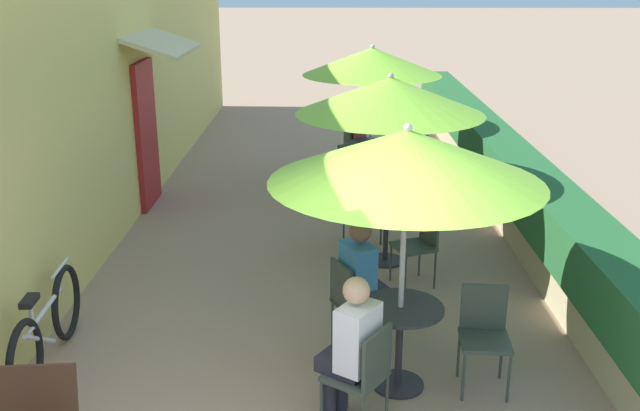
{
  "coord_description": "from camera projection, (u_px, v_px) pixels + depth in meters",
  "views": [
    {
      "loc": [
        0.23,
        -3.63,
        3.35
      ],
      "look_at": [
        0.15,
        3.36,
        1.0
      ],
      "focal_mm": 40.0,
      "sensor_mm": 36.0,
      "label": 1
    }
  ],
  "objects": [
    {
      "name": "seated_patron_near_right",
      "position": [
        351.0,
        346.0,
        5.26
      ],
      "size": [
        0.51,
        0.49,
        1.25
      ],
      "rotation": [
        0.0,
        0.0,
        7.26
      ],
      "color": "#23232D",
      "rests_on": "ground_plane"
    },
    {
      "name": "cafe_chair_mid_left",
      "position": [
        357.0,
        204.0,
        8.96
      ],
      "size": [
        0.52,
        0.52,
        0.87
      ],
      "rotation": [
        0.0,
        0.0,
        5.08
      ],
      "color": "#384238",
      "rests_on": "ground_plane"
    },
    {
      "name": "patio_umbrella_near",
      "position": [
        407.0,
        156.0,
        5.37
      ],
      "size": [
        2.12,
        2.12,
        2.24
      ],
      "color": "#B7B7BC",
      "rests_on": "ground_plane"
    },
    {
      "name": "patio_umbrella_mid",
      "position": [
        390.0,
        96.0,
        7.89
      ],
      "size": [
        2.12,
        2.12,
        2.24
      ],
      "color": "#B7B7BC",
      "rests_on": "ground_plane"
    },
    {
      "name": "cafe_chair_near_back",
      "position": [
        484.0,
        329.0,
        5.86
      ],
      "size": [
        0.43,
        0.43,
        0.87
      ],
      "rotation": [
        0.0,
        0.0,
        9.36
      ],
      "color": "#384238",
      "rests_on": "ground_plane"
    },
    {
      "name": "cafe_chair_near_left",
      "position": [
        352.0,
        298.0,
        6.4
      ],
      "size": [
        0.54,
        0.54,
        0.87
      ],
      "rotation": [
        0.0,
        0.0,
        5.17
      ],
      "color": "#384238",
      "rests_on": "ground_plane"
    },
    {
      "name": "patio_table_far",
      "position": [
        370.0,
        156.0,
        11.22
      ],
      "size": [
        0.71,
        0.71,
        0.74
      ],
      "color": "#28282D",
      "rests_on": "ground_plane"
    },
    {
      "name": "patio_table_near",
      "position": [
        400.0,
        331.0,
        5.84
      ],
      "size": [
        0.71,
        0.71,
        0.74
      ],
      "color": "#28282D",
      "rests_on": "ground_plane"
    },
    {
      "name": "cafe_chair_far_left",
      "position": [
        354.0,
        146.0,
        11.85
      ],
      "size": [
        0.48,
        0.48,
        0.87
      ],
      "rotation": [
        0.0,
        0.0,
        4.95
      ],
      "color": "#384238",
      "rests_on": "ground_plane"
    },
    {
      "name": "bicycle_leaning",
      "position": [
        47.0,
        329.0,
        6.17
      ],
      "size": [
        0.15,
        1.79,
        0.81
      ],
      "rotation": [
        0.0,
        0.0,
        0.05
      ],
      "color": "black",
      "rests_on": "ground_plane"
    },
    {
      "name": "patio_table_mid",
      "position": [
        386.0,
        221.0,
        8.36
      ],
      "size": [
        0.71,
        0.71,
        0.74
      ],
      "color": "#28282D",
      "rests_on": "ground_plane"
    },
    {
      "name": "patio_umbrella_far",
      "position": [
        372.0,
        61.0,
        10.75
      ],
      "size": [
        2.12,
        2.12,
        2.24
      ],
      "color": "#B7B7BC",
      "rests_on": "ground_plane"
    },
    {
      "name": "cafe_chair_far_back",
      "position": [
        415.0,
        158.0,
        11.1
      ],
      "size": [
        0.5,
        0.5,
        0.87
      ],
      "rotation": [
        0.0,
        0.0,
        9.14
      ],
      "color": "#384238",
      "rests_on": "ground_plane"
    },
    {
      "name": "coffee_cup_mid",
      "position": [
        379.0,
        195.0,
        8.43
      ],
      "size": [
        0.07,
        0.07,
        0.09
      ],
      "color": "#B73D3D",
      "rests_on": "patio_table_mid"
    },
    {
      "name": "seated_patron_far_left",
      "position": [
        360.0,
        136.0,
        11.82
      ],
      "size": [
        0.46,
        0.4,
        1.25
      ],
      "rotation": [
        0.0,
        0.0,
        4.95
      ],
      "color": "#23232D",
      "rests_on": "ground_plane"
    },
    {
      "name": "seated_patron_near_left",
      "position": [
        363.0,
        279.0,
        6.39
      ],
      "size": [
        0.5,
        0.46,
        1.25
      ],
      "rotation": [
        0.0,
        0.0,
        5.17
      ],
      "color": "#23232D",
      "rests_on": "ground_plane"
    },
    {
      "name": "cafe_chair_far_right",
      "position": [
        342.0,
        165.0,
        10.72
      ],
      "size": [
        0.57,
        0.57,
        0.87
      ],
      "rotation": [
        0.0,
        0.0,
        7.04
      ],
      "color": "#384238",
      "rests_on": "ground_plane"
    },
    {
      "name": "planter_hedge",
      "position": [
        491.0,
        159.0,
        10.97
      ],
      "size": [
        0.6,
        13.24,
        1.01
      ],
      "color": "tan",
      "rests_on": "ground_plane"
    },
    {
      "name": "cafe_chair_mid_right",
      "position": [
        420.0,
        240.0,
        7.77
      ],
      "size": [
        0.52,
        0.52,
        0.87
      ],
      "rotation": [
        0.0,
        0.0,
        8.22
      ],
      "color": "#384238",
      "rests_on": "ground_plane"
    },
    {
      "name": "cafe_chair_near_right",
      "position": [
        364.0,
        371.0,
        5.25
      ],
      "size": [
        0.56,
        0.56,
        0.87
      ],
      "rotation": [
        0.0,
        0.0,
        7.26
      ],
      "color": "#384238",
      "rests_on": "ground_plane"
    },
    {
      "name": "cafe_facade_wall",
      "position": [
        140.0,
        57.0,
        10.5
      ],
      "size": [
        0.98,
        14.24,
        4.2
      ],
      "color": "#E0CC6B",
      "rests_on": "ground_plane"
    }
  ]
}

